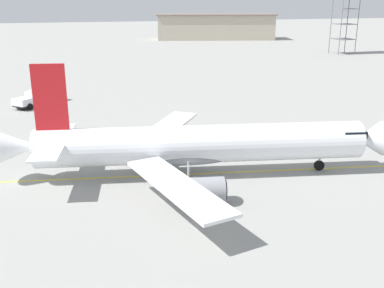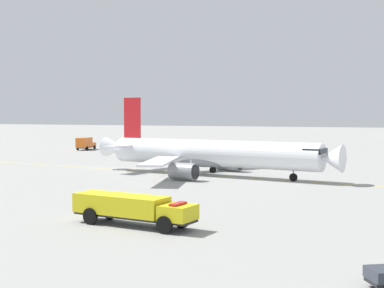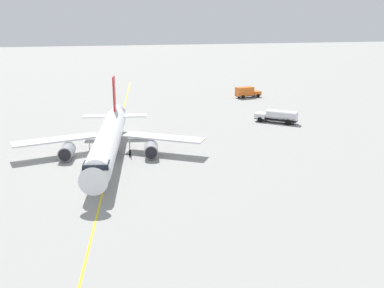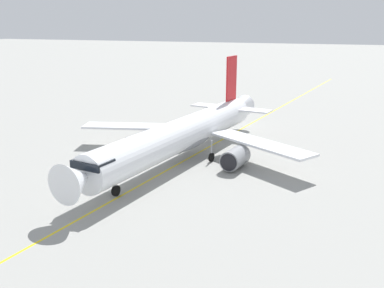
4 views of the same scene
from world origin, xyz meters
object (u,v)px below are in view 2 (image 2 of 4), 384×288
fuel_tanker_truck (195,148)px  catering_truck_truck (85,143)px  fire_tender_truck (131,207)px  airliner_main (209,154)px

fuel_tanker_truck → catering_truck_truck: (-4.62, -31.76, 0.09)m
catering_truck_truck → fire_tender_truck: bearing=-155.1°
airliner_main → fuel_tanker_truck: size_ratio=4.61×
airliner_main → fuel_tanker_truck: (-37.96, -17.43, -1.60)m
airliner_main → fire_tender_truck: 37.35m
fuel_tanker_truck → catering_truck_truck: size_ratio=1.09×
airliner_main → fire_tender_truck: airliner_main is taller
fuel_tanker_truck → catering_truck_truck: catering_truck_truck is taller
fuel_tanker_truck → catering_truck_truck: 32.09m
airliner_main → fire_tender_truck: size_ratio=3.55×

